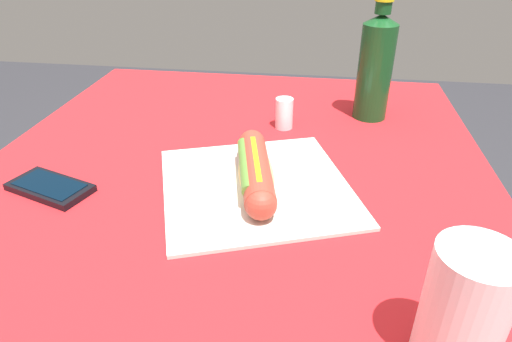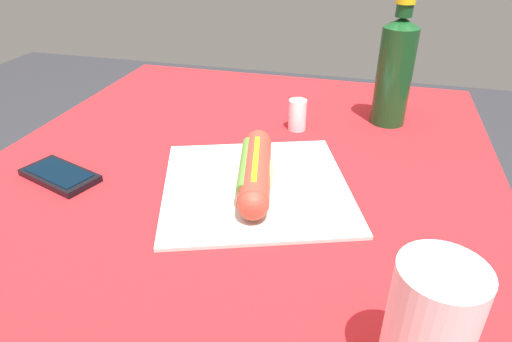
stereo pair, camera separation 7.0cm
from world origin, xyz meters
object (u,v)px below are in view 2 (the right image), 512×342
object	(u,v)px
drinking_cup	(428,329)
hot_dog	(255,171)
cell_phone	(60,175)
soda_bottle	(395,70)
salt_shaker	(297,115)

from	to	relation	value
drinking_cup	hot_dog	bearing A→B (deg)	38.74
cell_phone	drinking_cup	world-z (taller)	drinking_cup
soda_bottle	salt_shaker	world-z (taller)	soda_bottle
hot_dog	salt_shaker	bearing A→B (deg)	-5.75
drinking_cup	cell_phone	bearing A→B (deg)	67.14
drinking_cup	salt_shaker	size ratio (longest dim) A/B	2.19
drinking_cup	salt_shaker	xyz separation A→B (m)	(0.53, 0.21, -0.04)
hot_dog	salt_shaker	distance (m)	0.24
hot_dog	cell_phone	bearing A→B (deg)	100.14
cell_phone	drinking_cup	xyz separation A→B (m)	(-0.23, -0.56, 0.06)
hot_dog	cell_phone	xyz separation A→B (m)	(-0.06, 0.32, -0.02)
salt_shaker	drinking_cup	bearing A→B (deg)	-158.36
cell_phone	salt_shaker	size ratio (longest dim) A/B	2.36
drinking_cup	salt_shaker	distance (m)	0.57
drinking_cup	salt_shaker	world-z (taller)	drinking_cup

